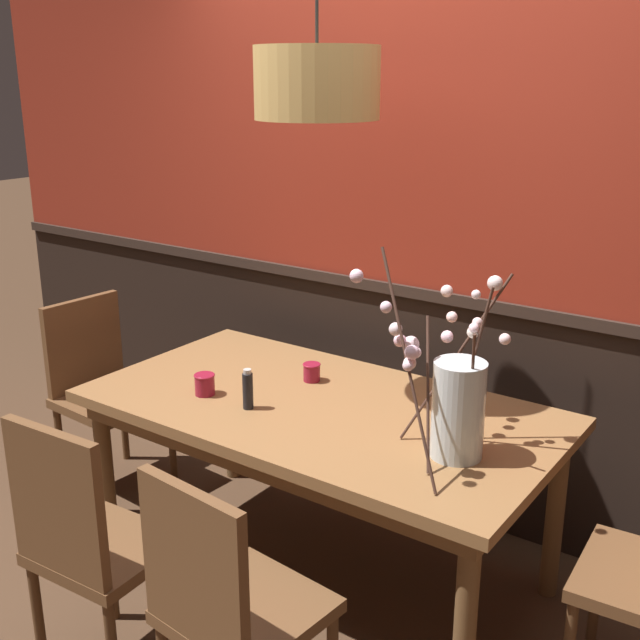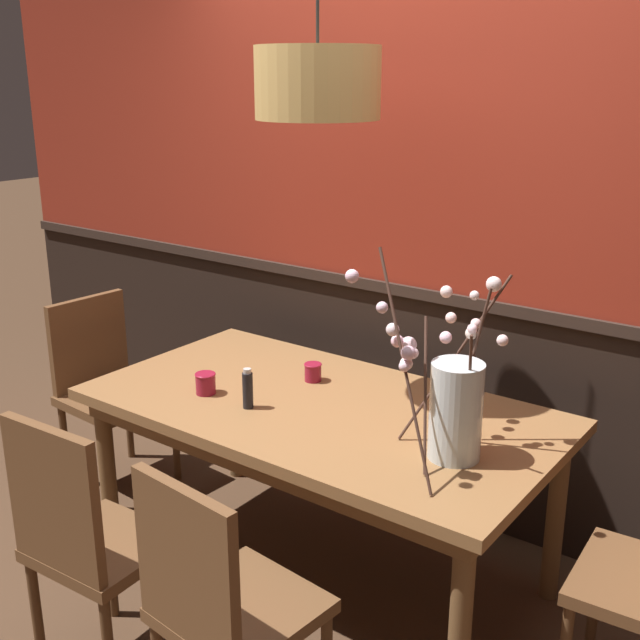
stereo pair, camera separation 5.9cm
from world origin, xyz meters
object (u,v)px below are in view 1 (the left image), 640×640
at_px(candle_holder_nearer_center, 312,372).
at_px(condiment_bottle, 248,390).
at_px(chair_head_west_end, 102,384).
at_px(chair_near_side_right, 228,604).
at_px(dining_table, 320,423).
at_px(candle_holder_nearer_edge, 205,384).
at_px(chair_near_side_left, 87,539).
at_px(chair_far_side_left, 386,373).
at_px(pendant_lamp, 317,83).
at_px(chair_far_side_right, 477,394).
at_px(vase_with_blossoms, 456,406).

bearing_deg(candle_holder_nearer_center, condiment_bottle, -95.18).
xyz_separation_m(chair_head_west_end, candle_holder_nearer_center, (1.15, 0.17, 0.27)).
relative_size(chair_head_west_end, chair_near_side_right, 0.98).
relative_size(dining_table, candle_holder_nearer_edge, 21.40).
relative_size(dining_table, condiment_bottle, 11.48).
height_order(chair_near_side_left, chair_far_side_left, chair_far_side_left).
bearing_deg(candle_holder_nearer_center, pendant_lamp, -43.54).
xyz_separation_m(chair_near_side_right, condiment_bottle, (-0.51, 0.70, 0.30)).
bearing_deg(chair_far_side_left, condiment_bottle, -88.55).
bearing_deg(candle_holder_nearer_edge, chair_far_side_right, 56.99).
distance_m(chair_head_west_end, chair_far_side_left, 1.39).
distance_m(chair_near_side_left, candle_holder_nearer_center, 1.13).
height_order(chair_head_west_end, chair_near_side_left, chair_near_side_left).
relative_size(chair_head_west_end, pendant_lamp, 0.95).
xyz_separation_m(chair_far_side_right, chair_near_side_left, (-0.54, -1.80, -0.02)).
xyz_separation_m(chair_near_side_left, pendant_lamp, (0.19, 1.01, 1.40)).
bearing_deg(chair_head_west_end, dining_table, -0.34).
height_order(chair_far_side_right, chair_near_side_left, chair_far_side_right).
relative_size(chair_head_west_end, candle_holder_nearer_edge, 10.83).
distance_m(chair_head_west_end, condiment_bottle, 1.17).
xyz_separation_m(dining_table, condiment_bottle, (-0.20, -0.19, 0.16)).
xyz_separation_m(chair_far_side_left, vase_with_blossoms, (0.84, -0.97, 0.39)).
bearing_deg(vase_with_blossoms, pendant_lamp, 165.28).
relative_size(chair_near_side_right, pendant_lamp, 0.97).
bearing_deg(chair_near_side_left, vase_with_blossoms, 43.39).
bearing_deg(pendant_lamp, condiment_bottle, -113.08).
bearing_deg(vase_with_blossoms, dining_table, 171.59).
distance_m(dining_table, condiment_bottle, 0.32).
bearing_deg(chair_far_side_left, chair_far_side_right, -0.19).
bearing_deg(dining_table, chair_far_side_right, 73.06).
relative_size(chair_far_side_left, pendant_lamp, 1.00).
bearing_deg(chair_far_side_right, chair_far_side_left, 179.81).
height_order(chair_far_side_left, pendant_lamp, pendant_lamp).
distance_m(condiment_bottle, pendant_lamp, 1.15).
xyz_separation_m(chair_head_west_end, pendant_lamp, (1.23, 0.08, 1.41)).
distance_m(chair_head_west_end, candle_holder_nearer_edge, 0.95).
bearing_deg(dining_table, chair_head_west_end, 179.66).
bearing_deg(dining_table, pendant_lamp, 130.58).
height_order(dining_table, chair_far_side_left, chair_far_side_left).
bearing_deg(dining_table, chair_near_side_right, -70.79).
relative_size(chair_near_side_left, condiment_bottle, 6.02).
bearing_deg(pendant_lamp, chair_head_west_end, -176.16).
bearing_deg(pendant_lamp, chair_near_side_left, -100.73).
bearing_deg(vase_with_blossoms, chair_near_side_right, -110.28).
relative_size(chair_far_side_right, chair_far_side_left, 1.01).
bearing_deg(chair_far_side_left, vase_with_blossoms, -49.33).
xyz_separation_m(dining_table, pendant_lamp, (-0.08, 0.09, 1.27)).
bearing_deg(chair_far_side_left, pendant_lamp, -79.42).
bearing_deg(chair_far_side_right, chair_head_west_end, -151.05).
xyz_separation_m(chair_head_west_end, chair_near_side_left, (1.04, -0.93, 0.01)).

